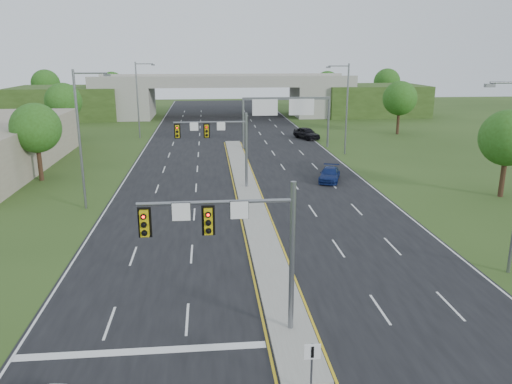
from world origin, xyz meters
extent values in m
plane|color=#2C4418|center=(0.00, 0.00, 0.00)|extent=(240.00, 240.00, 0.00)
cube|color=black|center=(0.00, 35.00, 0.01)|extent=(24.00, 160.00, 0.02)
cube|color=gray|center=(0.00, 23.00, 0.10)|extent=(2.00, 54.00, 0.16)
cube|color=gold|center=(-1.15, 23.00, 0.03)|extent=(0.12, 54.00, 0.01)
cube|color=gold|center=(1.15, 23.00, 0.03)|extent=(0.12, 54.00, 0.01)
cube|color=silver|center=(-11.80, 35.00, 0.03)|extent=(0.12, 160.00, 0.01)
cube|color=silver|center=(11.80, 35.00, 0.03)|extent=(0.12, 160.00, 0.01)
cube|color=silver|center=(-6.50, -1.00, 0.03)|extent=(10.50, 0.50, 0.01)
cylinder|color=slate|center=(0.00, 0.00, 3.50)|extent=(0.24, 0.24, 7.00)
cylinder|color=slate|center=(-3.25, 0.00, 6.20)|extent=(6.50, 0.16, 0.16)
cube|color=#BCA70B|center=(-3.58, -0.25, 5.45)|extent=(0.35, 0.25, 1.10)
cube|color=#BCA70B|center=(-6.17, -0.25, 5.45)|extent=(0.35, 0.25, 1.10)
cube|color=black|center=(-3.58, -0.11, 5.45)|extent=(0.55, 0.04, 1.30)
cube|color=black|center=(-6.17, -0.11, 5.45)|extent=(0.55, 0.04, 1.30)
sphere|color=#FF0C05|center=(-3.58, -0.38, 5.80)|extent=(0.20, 0.20, 0.20)
sphere|color=#FF0C05|center=(-6.17, -0.38, 5.80)|extent=(0.20, 0.20, 0.20)
cube|color=white|center=(-4.68, -0.10, 5.85)|extent=(0.75, 0.04, 0.75)
cube|color=white|center=(-2.27, -0.10, 5.85)|extent=(0.75, 0.04, 0.75)
cylinder|color=slate|center=(0.00, 25.00, 3.50)|extent=(0.24, 0.24, 7.00)
cylinder|color=slate|center=(-3.25, 25.00, 6.20)|extent=(6.50, 0.16, 0.16)
cube|color=#BCA70B|center=(-3.58, 24.75, 5.45)|extent=(0.35, 0.25, 1.10)
cube|color=#BCA70B|center=(-6.17, 24.75, 5.45)|extent=(0.35, 0.25, 1.10)
cube|color=black|center=(-3.58, 24.89, 5.45)|extent=(0.55, 0.04, 1.30)
cube|color=black|center=(-6.17, 24.89, 5.45)|extent=(0.55, 0.04, 1.30)
sphere|color=#FF0C05|center=(-3.58, 24.62, 5.80)|extent=(0.20, 0.20, 0.20)
sphere|color=#FF0C05|center=(-6.17, 24.62, 5.80)|extent=(0.20, 0.20, 0.20)
cube|color=white|center=(-4.68, 24.90, 5.85)|extent=(0.75, 0.04, 0.75)
cube|color=white|center=(-2.27, 24.90, 5.85)|extent=(0.75, 0.04, 0.75)
cylinder|color=slate|center=(0.00, -4.50, 1.10)|extent=(0.08, 0.08, 2.20)
cube|color=white|center=(0.00, -4.55, 1.90)|extent=(0.60, 0.04, 0.60)
cube|color=black|center=(0.00, -4.58, 1.90)|extent=(0.10, 0.02, 0.45)
cylinder|color=slate|center=(1.20, 45.00, 3.30)|extent=(0.28, 0.28, 6.60)
cylinder|color=slate|center=(12.50, 45.00, 3.30)|extent=(0.28, 0.28, 6.60)
cube|color=slate|center=(6.85, 45.00, 6.50)|extent=(11.50, 0.35, 0.35)
cube|color=#0B5323|center=(4.00, 44.80, 5.40)|extent=(3.20, 0.08, 2.00)
cube|color=#0B5323|center=(8.80, 44.80, 5.40)|extent=(3.20, 0.08, 2.00)
cube|color=silver|center=(4.00, 44.75, 5.40)|extent=(3.30, 0.03, 2.10)
cube|color=silver|center=(8.80, 44.75, 5.40)|extent=(3.30, 0.03, 2.10)
cube|color=gray|center=(-17.00, 80.00, 3.00)|extent=(6.00, 12.00, 6.00)
cube|color=gray|center=(17.00, 80.00, 3.00)|extent=(6.00, 12.00, 6.00)
cube|color=#2C4418|center=(-30.00, 80.00, 3.00)|extent=(20.00, 14.00, 6.00)
cube|color=#2C4418|center=(30.00, 80.00, 3.00)|extent=(20.00, 14.00, 6.00)
cube|color=gray|center=(0.00, 80.00, 6.60)|extent=(50.00, 12.00, 1.20)
cube|color=gray|center=(0.00, 74.20, 7.65)|extent=(50.00, 0.40, 0.90)
cube|color=gray|center=(0.00, 85.80, 7.65)|extent=(50.00, 0.40, 0.90)
cylinder|color=slate|center=(-13.50, 20.00, 5.50)|extent=(0.20, 0.20, 11.00)
cylinder|color=slate|center=(-12.25, 20.00, 10.70)|extent=(2.50, 0.12, 0.12)
cube|color=slate|center=(-11.00, 20.00, 10.55)|extent=(0.50, 0.25, 0.18)
cylinder|color=slate|center=(-13.50, 55.00, 5.50)|extent=(0.20, 0.20, 11.00)
cylinder|color=slate|center=(-12.25, 55.00, 10.70)|extent=(2.50, 0.12, 0.12)
cube|color=slate|center=(-11.00, 55.00, 10.55)|extent=(0.50, 0.25, 0.18)
cube|color=slate|center=(11.00, 5.00, 10.55)|extent=(0.50, 0.25, 0.18)
cylinder|color=slate|center=(13.50, 40.00, 5.50)|extent=(0.20, 0.20, 11.00)
cylinder|color=slate|center=(12.25, 40.00, 10.70)|extent=(2.50, 0.12, 0.12)
cube|color=slate|center=(11.00, 40.00, 10.55)|extent=(0.50, 0.25, 0.18)
cylinder|color=#382316|center=(-20.00, 30.00, 2.00)|extent=(0.44, 0.44, 4.00)
sphere|color=#264B14|center=(-20.00, 30.00, 5.20)|extent=(4.80, 4.80, 4.80)
cylinder|color=#382316|center=(-24.00, 55.00, 2.12)|extent=(0.44, 0.44, 4.25)
sphere|color=#264B14|center=(-24.00, 55.00, 5.53)|extent=(5.20, 5.20, 5.20)
cylinder|color=#382316|center=(22.00, 20.00, 2.00)|extent=(0.44, 0.44, 4.00)
sphere|color=#264B14|center=(22.00, 20.00, 5.20)|extent=(4.80, 4.80, 4.80)
cylinder|color=#382316|center=(26.00, 55.00, 2.12)|extent=(0.44, 0.44, 4.25)
sphere|color=#264B14|center=(26.00, 55.00, 5.53)|extent=(5.20, 5.20, 5.20)
cylinder|color=#382316|center=(-38.00, 94.00, 2.25)|extent=(0.44, 0.44, 4.50)
sphere|color=#264B14|center=(-38.00, 94.00, 5.85)|extent=(6.00, 6.00, 6.00)
cylinder|color=#382316|center=(-24.00, 94.00, 2.12)|extent=(0.44, 0.44, 4.25)
sphere|color=#264B14|center=(-24.00, 94.00, 5.53)|extent=(5.60, 5.60, 5.60)
cylinder|color=#382316|center=(24.00, 94.00, 2.12)|extent=(0.44, 0.44, 4.25)
sphere|color=#264B14|center=(24.00, 94.00, 5.53)|extent=(5.60, 5.60, 5.60)
cylinder|color=#382316|center=(38.00, 94.00, 2.25)|extent=(0.44, 0.44, 4.50)
sphere|color=#264B14|center=(38.00, 94.00, 5.85)|extent=(6.00, 6.00, 6.00)
imported|color=#0E1D54|center=(8.34, 26.86, 0.68)|extent=(3.20, 4.88, 1.32)
imported|color=black|center=(11.00, 51.87, 0.86)|extent=(3.69, 5.30, 1.67)
camera|label=1|loc=(-3.52, -19.84, 12.14)|focal=35.00mm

